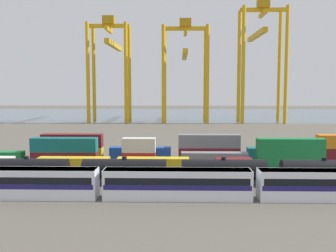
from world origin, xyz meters
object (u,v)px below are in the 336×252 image
Objects in this scene: shipping_container_12 at (72,153)px; shipping_container_9 at (214,159)px; shipping_container_2 at (153,165)px; passenger_train at (177,183)px; gantry_crane_east at (261,49)px; freight_tank_row at (174,172)px; gantry_crane_west at (110,57)px; gantry_crane_central at (185,60)px; shipping_container_14 at (140,154)px.

shipping_container_9 is at bearing -12.05° from shipping_container_12.
shipping_container_2 is at bearing -34.97° from shipping_container_12.
passenger_train is 127.33m from gantry_crane_east.
gantry_crane_east is at bearing 72.55° from freight_tank_row.
shipping_container_12 is 95.88m from gantry_crane_west.
shipping_container_12 is at bearing 145.03° from shipping_container_2.
gantry_crane_central reaches higher than passenger_train.
shipping_container_2 is (-3.59, 8.29, -0.67)m from freight_tank_row.
passenger_train is at bearing -74.97° from shipping_container_14.
gantry_crane_west reaches higher than shipping_container_2.
gantry_crane_west is at bearing 103.55° from passenger_train.
passenger_train reaches higher than shipping_container_9.
gantry_crane_central is at bearing 83.64° from shipping_container_14.
gantry_crane_east is at bearing 69.48° from shipping_container_2.
passenger_train is 4.86× the size of shipping_container_2.
shipping_container_9 is at bearing -70.06° from gantry_crane_west.
gantry_crane_central is at bearing 0.84° from gantry_crane_west.
gantry_crane_east reaches higher than freight_tank_row.
passenger_train is at bearing -75.41° from shipping_container_2.
gantry_crane_west is 1.03× the size of gantry_crane_central.
gantry_crane_west is (-28.30, 112.11, 25.26)m from freight_tank_row.
gantry_crane_east is (35.11, 111.66, 28.60)m from freight_tank_row.
shipping_container_12 is 0.24× the size of gantry_crane_east.
passenger_train is at bearing -85.98° from freight_tank_row.
freight_tank_row is 21.30m from shipping_container_14.
shipping_container_12 is at bearing 167.95° from shipping_container_9.
freight_tank_row is at bearing 94.02° from passenger_train.
shipping_container_14 is at bearing -96.36° from gantry_crane_central.
shipping_container_14 is 97.93m from gantry_crane_west.
shipping_container_9 is at bearing 72.90° from passenger_train.
shipping_container_14 is 0.24× the size of gantry_crane_east.
shipping_container_2 and shipping_container_14 have the same top height.
shipping_container_14 is at bearing 105.61° from shipping_container_2.
shipping_container_2 is at bearing -93.84° from gantry_crane_central.
shipping_container_9 is 1.00× the size of shipping_container_12.
shipping_container_9 is at bearing -22.76° from shipping_container_14.
gantry_crane_east is at bearing 65.35° from shipping_container_14.
shipping_container_2 is 1.00× the size of shipping_container_14.
gantry_crane_central is at bearing 75.48° from shipping_container_12.
gantry_crane_west is (-35.52, 97.90, 25.94)m from shipping_container_9.
shipping_container_2 and shipping_container_12 have the same top height.
gantry_crane_central is at bearing 92.22° from shipping_container_9.
shipping_container_9 and shipping_container_12 have the same top height.
gantry_crane_east is at bearing 73.82° from passenger_train.
freight_tank_row is 1.29× the size of gantry_crane_west.
shipping_container_9 is (6.69, 21.75, -0.84)m from passenger_train.
shipping_container_12 is 98.62m from gantry_crane_central.
freight_tank_row is 1.32× the size of gantry_crane_central.
gantry_crane_east is at bearing 58.70° from shipping_container_12.
freight_tank_row is 4.66× the size of shipping_container_14.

